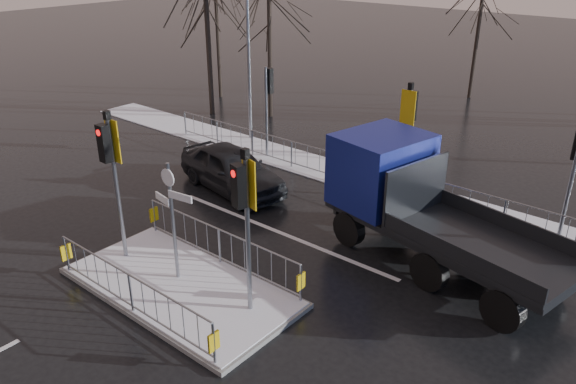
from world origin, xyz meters
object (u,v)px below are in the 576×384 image
Objects in this scene: car_far_lane at (232,169)px; street_lamp_left at (249,32)px; traffic_island at (179,276)px; flatbed_truck at (406,194)px.

car_far_lane is 6.54m from street_lamp_left.
traffic_island is 1.35× the size of car_far_lane.
traffic_island is at bearing -137.17° from car_far_lane.
street_lamp_left is (-9.60, 4.16, 2.86)m from flatbed_truck.
car_far_lane is 0.54× the size of street_lamp_left.
flatbed_truck is (3.18, 5.33, 1.24)m from traffic_island.
traffic_island is at bearing -55.93° from street_lamp_left.
street_lamp_left is at bearing 46.07° from car_far_lane.
street_lamp_left is (-3.14, 4.36, 3.74)m from car_far_lane.
traffic_island is 12.17m from street_lamp_left.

